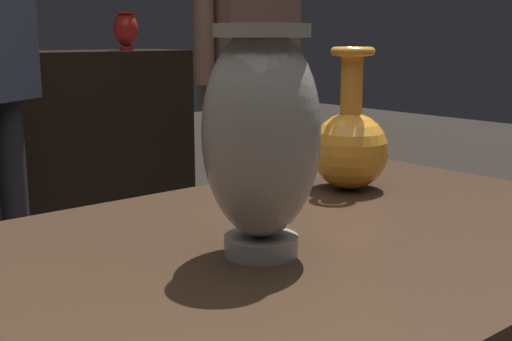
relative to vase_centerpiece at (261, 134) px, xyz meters
The scene contains 5 objects.
vase_centerpiece is the anchor object (origin of this frame).
vase_tall_behind 0.38m from the vase_centerpiece, 25.91° to the left, with size 0.13×0.13×0.24m.
shelf_vase_right 2.29m from the vase_centerpiece, 76.70° to the left, with size 0.12×0.12×0.21m.
shelf_vase_far_right 2.43m from the vase_centerpiece, 64.49° to the left, with size 0.11×0.11×0.18m.
visitor_near_right 1.55m from the vase_centerpiece, 50.97° to the left, with size 0.47×0.19×1.66m.
Camera 1 is at (-0.49, -0.59, 1.06)m, focal length 45.84 mm.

